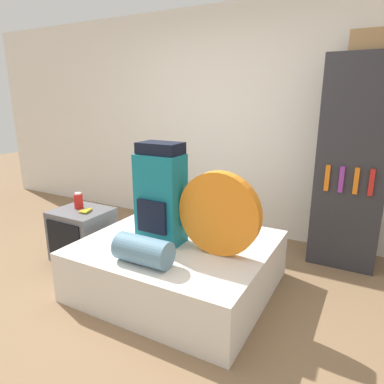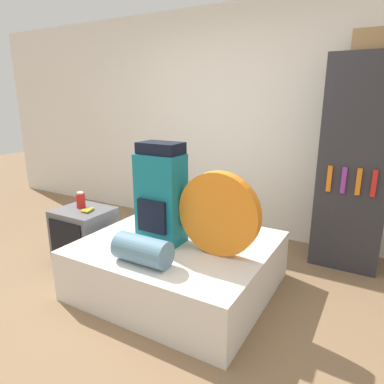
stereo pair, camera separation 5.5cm
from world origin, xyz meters
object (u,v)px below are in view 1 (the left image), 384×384
at_px(sleeping_roll, 143,250).
at_px(bookshelf, 352,165).
at_px(television, 83,234).
at_px(canister, 79,201).
at_px(cardboard_box, 370,42).
at_px(backpack, 161,195).
at_px(tent_bag, 219,214).

relative_size(sleeping_roll, bookshelf, 0.22).
relative_size(television, canister, 3.27).
bearing_deg(canister, cardboard_box, 25.79).
bearing_deg(bookshelf, cardboard_box, 40.26).
bearing_deg(sleeping_roll, cardboard_box, 54.26).
height_order(sleeping_roll, bookshelf, bookshelf).
distance_m(backpack, television, 1.18).
bearing_deg(canister, sleeping_roll, -23.81).
height_order(tent_bag, cardboard_box, cardboard_box).
height_order(canister, cardboard_box, cardboard_box).
bearing_deg(backpack, sleeping_roll, -74.93).
distance_m(backpack, cardboard_box, 2.22).
relative_size(backpack, sleeping_roll, 1.95).
xyz_separation_m(canister, bookshelf, (2.40, 1.15, 0.40)).
distance_m(television, bookshelf, 2.73).
height_order(tent_bag, canister, tent_bag).
bearing_deg(backpack, cardboard_box, 44.29).
relative_size(canister, bookshelf, 0.08).
xyz_separation_m(television, bookshelf, (2.34, 1.19, 0.73)).
xyz_separation_m(backpack, television, (-1.03, 0.09, -0.58)).
relative_size(tent_bag, sleeping_roll, 1.52).
height_order(backpack, tent_bag, backpack).
distance_m(tent_bag, cardboard_box, 2.00).
height_order(sleeping_roll, cardboard_box, cardboard_box).
bearing_deg(television, cardboard_box, 27.06).
distance_m(backpack, bookshelf, 1.84).
relative_size(sleeping_roll, cardboard_box, 1.34).
relative_size(backpack, cardboard_box, 2.60).
distance_m(backpack, canister, 1.12).
relative_size(television, cardboard_box, 1.68).
distance_m(tent_bag, television, 1.62).
bearing_deg(cardboard_box, canister, -154.21).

